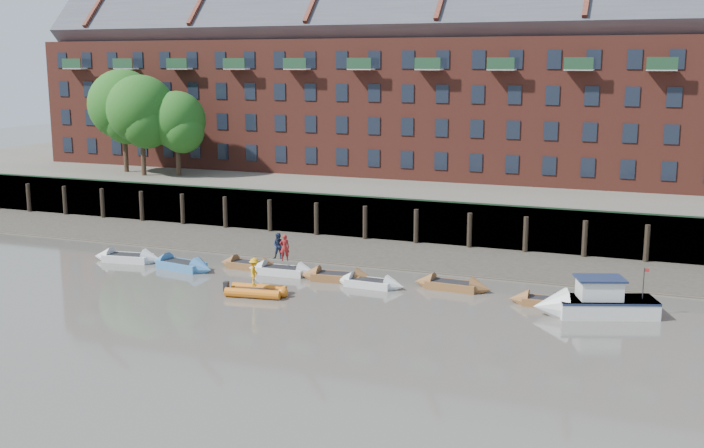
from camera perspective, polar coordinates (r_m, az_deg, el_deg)
The scene contains 20 objects.
ground at distance 42.07m, azimuth -7.00°, elevation -7.14°, with size 220.00×220.00×0.00m, color #5A564E.
foreshore at distance 57.93m, azimuth 1.46°, elevation -1.99°, with size 110.00×8.00×0.50m, color #3D382F.
mud_band at distance 54.84m, azimuth 0.24°, elevation -2.74°, with size 110.00×1.60×0.10m, color #4C4336.
river_wall at distance 61.65m, azimuth 2.85°, elevation 0.31°, with size 110.00×1.23×3.30m.
bank_terrace at distance 74.51m, azimuth 6.19°, elevation 2.13°, with size 110.00×28.00×3.20m, color #5E594D.
apartment_terrace at distance 74.58m, azimuth 6.58°, elevation 10.79°, with size 80.60×15.56×20.98m.
tree_cluster at distance 76.95m, azimuth -14.41°, elevation 7.68°, with size 11.76×7.74×9.40m.
rowboat_0 at distance 57.29m, azimuth -15.27°, elevation -2.28°, with size 5.05×2.09×1.42m.
rowboat_1 at distance 54.40m, azimuth -11.72°, elevation -2.81°, with size 5.16×2.31×1.45m.
rowboat_2 at distance 53.80m, azimuth -7.09°, elevation -2.85°, with size 4.45×1.49×1.28m.
rowboat_3 at distance 52.15m, azimuth -4.84°, elevation -3.23°, with size 4.73×1.57×1.36m.
rowboat_4 at distance 50.43m, azimuth -1.01°, elevation -3.69°, with size 4.87×1.89×1.38m.
rowboat_5 at distance 49.14m, azimuth 1.21°, elevation -4.11°, with size 4.40×1.44×1.26m.
rowboat_6 at distance 48.92m, azimuth 6.96°, elevation -4.24°, with size 4.76×1.62×1.36m.
rowboat_7 at distance 46.62m, azimuth 13.44°, elevation -5.27°, with size 4.34×1.43×1.24m.
rib_tender at distance 47.58m, azimuth -6.51°, elevation -4.64°, with size 3.64×2.11×0.62m.
motor_launch at distance 45.28m, azimuth 15.92°, elevation -5.28°, with size 6.71×4.15×2.63m.
person_rower_a at distance 51.67m, azimuth -4.69°, elevation -1.64°, with size 0.62×0.41×1.69m, color maroon.
person_rower_b at distance 52.11m, azimuth -5.09°, elevation -1.54°, with size 0.82×0.64×1.69m, color #19233F.
person_rib_crew at distance 47.31m, azimuth -6.77°, elevation -3.32°, with size 1.05×0.61×1.63m, color orange.
Camera 1 is at (19.19, -35.08, 13.08)m, focal length 42.00 mm.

